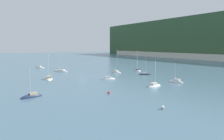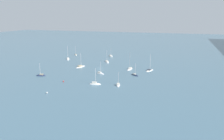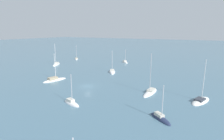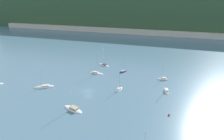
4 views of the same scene
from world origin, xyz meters
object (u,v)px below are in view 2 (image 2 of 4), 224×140
at_px(sailboat_6, 130,69).
at_px(mooring_buoy_0, 63,81).
at_px(sailboat_3, 81,67).
at_px(sailboat_4, 95,84).
at_px(sailboat_2, 150,71).
at_px(mooring_buoy_1, 47,93).
at_px(sailboat_1, 76,55).
at_px(sailboat_8, 68,59).
at_px(sailboat_7, 41,76).
at_px(sailboat_10, 111,56).
at_px(sailboat_0, 118,85).
at_px(sailboat_5, 107,62).
at_px(sailboat_11, 135,75).
at_px(sailboat_9, 100,74).

height_order(sailboat_6, mooring_buoy_0, sailboat_6).
relative_size(sailboat_3, sailboat_4, 1.11).
distance_m(sailboat_2, mooring_buoy_1, 63.06).
xyz_separation_m(sailboat_3, sailboat_4, (30.38, 22.67, -0.01)).
height_order(sailboat_2, sailboat_4, sailboat_2).
bearing_deg(sailboat_1, sailboat_8, 152.34).
bearing_deg(mooring_buoy_0, sailboat_2, 134.14).
xyz_separation_m(sailboat_1, sailboat_7, (63.60, 12.07, -0.00)).
distance_m(sailboat_8, sailboat_10, 34.14).
xyz_separation_m(sailboat_0, sailboat_5, (-48.46, -22.92, -0.03)).
bearing_deg(sailboat_1, sailboat_2, -153.94).
xyz_separation_m(sailboat_10, sailboat_11, (50.16, 30.89, 0.01)).
relative_size(sailboat_11, mooring_buoy_0, 11.70).
distance_m(sailboat_8, sailboat_11, 63.95).
bearing_deg(sailboat_6, sailboat_9, -35.80).
bearing_deg(sailboat_2, sailboat_5, 84.64).
distance_m(sailboat_5, sailboat_10, 21.99).
relative_size(sailboat_4, sailboat_5, 0.92).
xyz_separation_m(sailboat_5, sailboat_10, (-21.53, -4.48, 0.03)).
height_order(sailboat_2, sailboat_3, sailboat_2).
bearing_deg(sailboat_9, sailboat_5, 116.42).
height_order(sailboat_5, sailboat_9, sailboat_5).
height_order(sailboat_9, mooring_buoy_1, sailboat_9).
bearing_deg(sailboat_11, sailboat_4, -87.22).
xyz_separation_m(sailboat_4, sailboat_10, (-71.79, -16.41, -0.03)).
height_order(sailboat_1, mooring_buoy_1, sailboat_1).
bearing_deg(mooring_buoy_1, sailboat_6, 156.38).
bearing_deg(sailboat_0, sailboat_4, 86.23).
bearing_deg(sailboat_0, sailboat_2, -29.43).
height_order(sailboat_8, sailboat_9, sailboat_8).
bearing_deg(sailboat_3, sailboat_1, 46.78).
relative_size(sailboat_1, sailboat_4, 1.03).
distance_m(sailboat_3, sailboat_8, 28.16).
bearing_deg(sailboat_2, sailboat_9, 142.47).
height_order(sailboat_6, sailboat_9, sailboat_6).
relative_size(sailboat_6, mooring_buoy_0, 17.70).
bearing_deg(sailboat_2, sailboat_1, 83.53).
xyz_separation_m(sailboat_1, sailboat_5, (18.02, 33.81, -0.03)).
xyz_separation_m(sailboat_0, sailboat_7, (-2.87, -44.65, -0.00)).
xyz_separation_m(sailboat_3, mooring_buoy_1, (48.43, 8.37, 0.21)).
height_order(sailboat_4, sailboat_10, sailboat_4).
height_order(sailboat_1, sailboat_9, sailboat_1).
relative_size(mooring_buoy_0, mooring_buoy_1, 0.89).
relative_size(sailboat_8, sailboat_11, 1.49).
bearing_deg(sailboat_5, sailboat_3, 121.41).
bearing_deg(sailboat_0, sailboat_3, 36.55).
bearing_deg(sailboat_5, sailboat_11, -167.53).
distance_m(sailboat_1, sailboat_11, 76.18).
height_order(sailboat_1, sailboat_2, sailboat_2).
bearing_deg(sailboat_1, mooring_buoy_1, 163.07).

